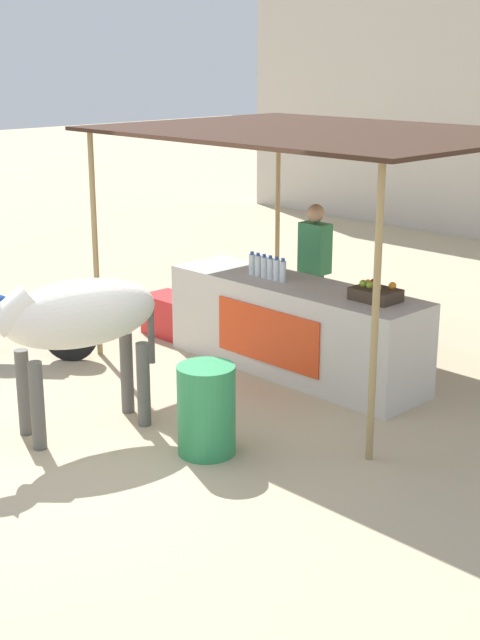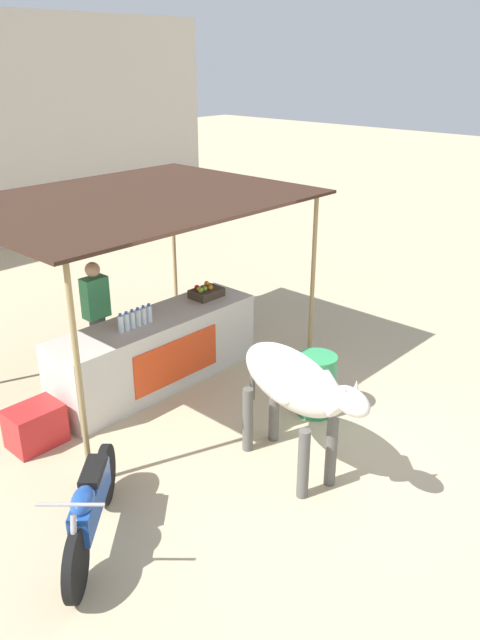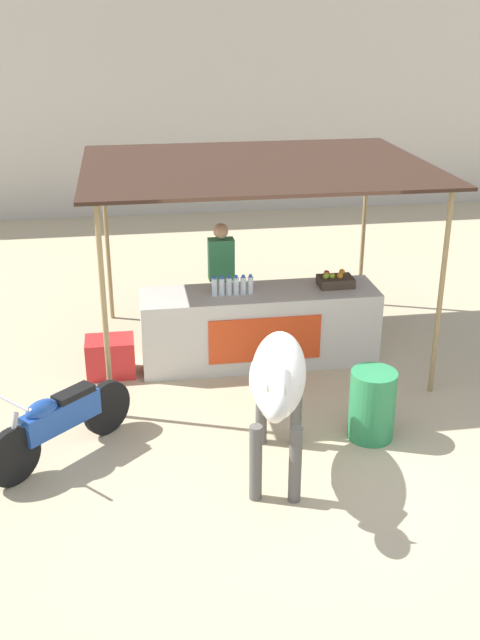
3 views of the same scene
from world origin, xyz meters
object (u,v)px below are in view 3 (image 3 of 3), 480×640
(water_barrel, at_px, (372,405))
(fruit_crate, at_px, (335,281))
(stall_counter, at_px, (259,327))
(motorcycle_parked, at_px, (60,421))
(cow, at_px, (278,380))
(cooler_box, at_px, (111,357))
(vendor_behind_counter, at_px, (221,281))

(water_barrel, bearing_deg, fruit_crate, 86.15)
(stall_counter, bearing_deg, motorcycle_parked, -141.30)
(cow, xyz_separation_m, motorcycle_parked, (-2.10, 0.61, -0.61))
(cow, relative_size, motorcycle_parked, 1.34)
(fruit_crate, xyz_separation_m, water_barrel, (-0.14, -2.07, -0.65))
(cooler_box, distance_m, motorcycle_parked, 1.89)
(fruit_crate, relative_size, motorcycle_parked, 0.32)
(fruit_crate, distance_m, vendor_behind_counter, 1.55)
(cooler_box, distance_m, cow, 3.02)
(stall_counter, bearing_deg, fruit_crate, 3.24)
(motorcycle_parked, bearing_deg, vendor_behind_counter, 53.12)
(vendor_behind_counter, height_order, cooler_box, vendor_behind_counter)
(stall_counter, relative_size, water_barrel, 3.88)
(stall_counter, height_order, vendor_behind_counter, vendor_behind_counter)
(water_barrel, bearing_deg, motorcycle_parked, 178.14)
(cow, distance_m, motorcycle_parked, 2.27)
(vendor_behind_counter, xyz_separation_m, cow, (0.10, -3.28, 0.18))
(fruit_crate, height_order, water_barrel, fruit_crate)
(fruit_crate, distance_m, motorcycle_parked, 3.95)
(fruit_crate, distance_m, cow, 2.88)
(fruit_crate, height_order, cooler_box, fruit_crate)
(vendor_behind_counter, height_order, cow, vendor_behind_counter)
(water_barrel, xyz_separation_m, cow, (-1.13, -0.51, 0.65))
(fruit_crate, xyz_separation_m, cooler_box, (-2.89, -0.15, -0.79))
(fruit_crate, height_order, vendor_behind_counter, vendor_behind_counter)
(fruit_crate, height_order, cow, cow)
(vendor_behind_counter, height_order, water_barrel, vendor_behind_counter)
(vendor_behind_counter, distance_m, cow, 3.28)
(stall_counter, height_order, cow, cow)
(vendor_behind_counter, bearing_deg, cooler_box, -150.66)
(stall_counter, bearing_deg, cow, -96.40)
(vendor_behind_counter, distance_m, water_barrel, 3.07)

